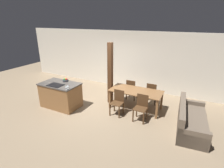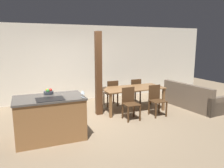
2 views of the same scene
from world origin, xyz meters
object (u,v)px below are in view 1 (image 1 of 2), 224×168
at_px(dining_table, 136,93).
at_px(timber_post, 110,74).
at_px(wine_glass_middle, 68,86).
at_px(kitchen_island, 61,95).
at_px(dining_chair_far_right, 152,93).
at_px(wine_glass_near, 66,87).
at_px(dining_chair_near_left, 118,102).
at_px(dining_chair_far_left, 131,89).
at_px(fruit_bowl, 65,80).
at_px(couch, 190,121).
at_px(dining_chair_near_right, 141,107).

distance_m(dining_table, timber_post, 1.23).
relative_size(wine_glass_middle, dining_table, 0.08).
relative_size(kitchen_island, dining_chair_far_right, 1.68).
xyz_separation_m(wine_glass_near, dining_table, (1.95, 1.50, -0.42)).
bearing_deg(dining_chair_near_left, wine_glass_near, -151.56).
bearing_deg(wine_glass_near, timber_post, 60.64).
height_order(wine_glass_middle, dining_table, wine_glass_middle).
bearing_deg(dining_chair_far_right, dining_chair_far_left, 0.00).
bearing_deg(dining_chair_near_left, wine_glass_middle, -154.09).
bearing_deg(dining_chair_far_right, dining_table, 57.53).
bearing_deg(wine_glass_middle, fruit_bowl, 136.86).
relative_size(fruit_bowl, dining_table, 0.11).
relative_size(dining_chair_near_left, dining_chair_far_left, 1.00).
relative_size(dining_chair_far_left, timber_post, 0.36).
bearing_deg(kitchen_island, wine_glass_middle, -23.36).
bearing_deg(fruit_bowl, couch, 4.31).
xyz_separation_m(wine_glass_middle, dining_table, (1.95, 1.41, -0.42)).
height_order(wine_glass_near, couch, wine_glass_near).
distance_m(kitchen_island, dining_chair_near_left, 2.23).
distance_m(dining_chair_far_right, timber_post, 1.80).
bearing_deg(wine_glass_near, dining_chair_near_right, 19.15).
distance_m(wine_glass_middle, dining_chair_near_left, 1.79).
height_order(kitchen_island, couch, kitchen_island).
xyz_separation_m(wine_glass_near, dining_chair_far_right, (2.38, 2.17, -0.58)).
xyz_separation_m(fruit_bowl, wine_glass_near, (0.63, -0.67, 0.06)).
bearing_deg(couch, kitchen_island, 92.84).
height_order(dining_chair_far_right, timber_post, timber_post).
relative_size(kitchen_island, dining_table, 0.77).
xyz_separation_m(wine_glass_near, couch, (3.90, 1.01, -0.78)).
xyz_separation_m(dining_chair_near_right, couch, (1.52, 0.19, -0.19)).
relative_size(wine_glass_middle, dining_chair_far_left, 0.16).
bearing_deg(dining_chair_near_left, dining_chair_far_left, 90.00).
distance_m(fruit_bowl, wine_glass_near, 0.92).
height_order(kitchen_island, timber_post, timber_post).
xyz_separation_m(dining_chair_far_left, dining_chair_far_right, (0.85, 0.00, 0.00)).
xyz_separation_m(wine_glass_near, dining_chair_near_right, (2.38, 0.83, -0.58)).
relative_size(dining_table, dining_chair_near_left, 2.18).
height_order(kitchen_island, dining_table, kitchen_island).
height_order(kitchen_island, fruit_bowl, fruit_bowl).
distance_m(dining_table, dining_chair_near_right, 0.81).
height_order(dining_chair_near_right, couch, dining_chair_near_right).
bearing_deg(dining_chair_near_right, fruit_bowl, -177.09).
height_order(dining_table, couch, couch).
xyz_separation_m(kitchen_island, dining_chair_near_left, (2.18, 0.46, -0.01)).
height_order(fruit_bowl, dining_chair_far_right, fruit_bowl).
relative_size(wine_glass_near, dining_chair_far_right, 0.16).
xyz_separation_m(dining_chair_near_left, timber_post, (-0.66, 0.71, 0.73)).
bearing_deg(couch, dining_chair_far_left, 58.80).
bearing_deg(dining_chair_far_left, fruit_bowl, 34.78).
height_order(dining_chair_near_left, dining_chair_far_right, same).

